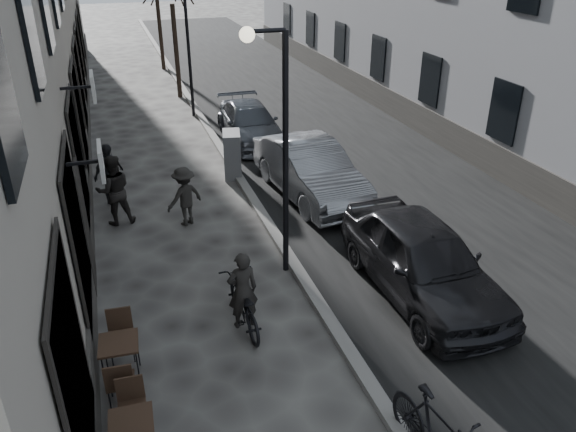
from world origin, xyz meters
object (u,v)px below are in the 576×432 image
utility_cabinet (232,154)px  pedestrian_mid (185,196)px  car_near (422,259)px  pedestrian_far (109,174)px  bicycle (243,304)px  streetlamp_far (183,34)px  car_far (250,123)px  pedestrian_near (114,190)px  car_mid (310,170)px  streetlamp_near (277,130)px  bistro_set_c (121,357)px

utility_cabinet → pedestrian_mid: bearing=-112.5°
car_near → pedestrian_far: bearing=131.6°
utility_cabinet → bicycle: bearing=-89.9°
streetlamp_far → car_far: (1.57, -3.59, -2.53)m
streetlamp_far → pedestrian_near: bearing=-110.2°
bicycle → pedestrian_mid: bearing=-87.5°
car_mid → streetlamp_near: bearing=-125.7°
streetlamp_near → car_near: (2.47, -1.66, -2.38)m
pedestrian_far → car_mid: (5.22, -1.21, -0.07)m
streetlamp_near → car_near: bearing=-33.9°
utility_cabinet → bicycle: 7.23m
utility_cabinet → car_mid: bearing=-38.7°
utility_cabinet → pedestrian_near: pedestrian_near is taller
car_far → car_mid: bearing=-84.3°
bistro_set_c → utility_cabinet: utility_cabinet is taller
bistro_set_c → car_mid: car_mid is taller
pedestrian_near → pedestrian_mid: 1.74m
bicycle → car_near: (3.63, -0.07, 0.31)m
pedestrian_far → car_near: bearing=-90.3°
car_mid → pedestrian_far: bearing=161.1°
utility_cabinet → pedestrian_mid: pedestrian_mid is taller
pedestrian_near → streetlamp_near: bearing=128.0°
pedestrian_far → car_mid: size_ratio=0.36×
pedestrian_near → car_near: (5.64, -5.06, -0.11)m
streetlamp_far → bistro_set_c: size_ratio=3.32×
streetlamp_near → pedestrian_far: (-3.24, 4.65, -2.33)m
bicycle → car_mid: (3.13, 5.04, 0.29)m
utility_cabinet → pedestrian_far: pedestrian_far is taller
car_near → car_mid: car_near is taller
streetlamp_far → bicycle: bearing=-94.9°
pedestrian_far → car_near: 8.52m
bicycle → pedestrian_near: bearing=-70.5°
streetlamp_near → car_near: streetlamp_near is taller
streetlamp_far → car_far: size_ratio=1.18×
car_far → car_near: bearing=-83.9°
car_near → car_mid: 5.13m
bistro_set_c → car_mid: (5.35, 5.81, 0.30)m
bicycle → pedestrian_near: size_ratio=1.00×
streetlamp_near → car_far: streetlamp_near is taller
bistro_set_c → pedestrian_far: size_ratio=0.92×
streetlamp_near → streetlamp_far: same height
car_near → streetlamp_far: bearing=99.8°
pedestrian_mid → car_far: bearing=-146.1°
bicycle → pedestrian_far: 6.59m
pedestrian_far → car_mid: pedestrian_far is taller
streetlamp_far → pedestrian_mid: size_ratio=3.38×
streetlamp_far → car_far: 4.66m
pedestrian_far → car_far: 6.11m
utility_cabinet → bicycle: (-1.43, -7.08, -0.20)m
streetlamp_far → car_near: bearing=-79.7°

